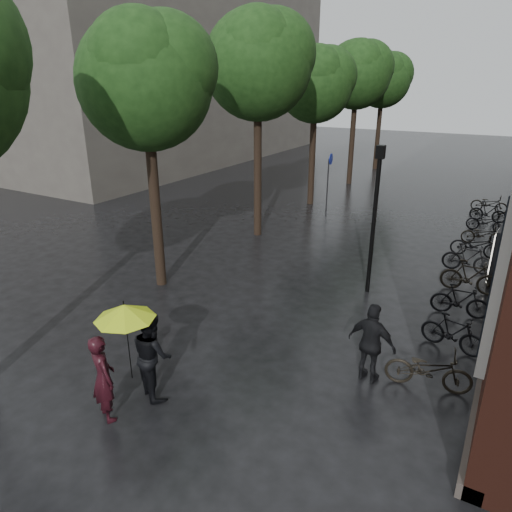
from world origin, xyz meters
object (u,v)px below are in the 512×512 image
Objects in this scene: parked_bicycles at (474,253)px; person_black at (152,354)px; person_burgundy at (103,378)px; lamp_post at (375,207)px; pedestrian_walking at (372,343)px; ad_lightbox at (498,257)px.

person_black is at bearing -114.29° from parked_bicycles.
person_burgundy is 8.81m from lamp_post.
person_black is 4.65m from pedestrian_walking.
pedestrian_walking reaches higher than parked_bicycles.
lamp_post is (-2.62, -3.99, 2.27)m from parked_bicycles.
parked_bicycles is at bearing -86.52° from person_black.
person_burgundy is at bearing 51.41° from pedestrian_walking.
pedestrian_walking is at bearing -72.77° from lamp_post.
lamp_post is (2.72, 8.18, 1.83)m from person_burgundy.
person_burgundy is 0.96× the size of person_black.
person_black is at bearing -116.85° from ad_lightbox.
pedestrian_walking is at bearing -114.00° from person_burgundy.
lamp_post is at bearing -80.81° from person_black.
person_black reaches higher than pedestrian_walking.
ad_lightbox is (5.80, 9.66, 0.02)m from person_black.
pedestrian_walking is 0.96× the size of ad_lightbox.
ad_lightbox is 4.58m from lamp_post.
ad_lightbox is at bearing -96.92° from pedestrian_walking.
person_burgundy is at bearing 100.92° from person_black.
lamp_post is at bearing -123.33° from parked_bicycles.
person_black is 1.02× the size of pedestrian_walking.
lamp_post is at bearing -84.61° from person_burgundy.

